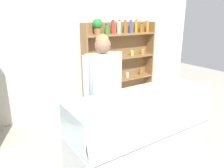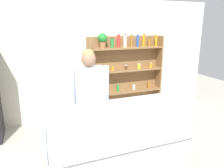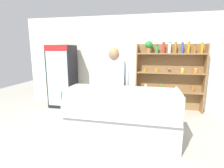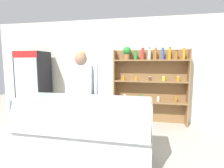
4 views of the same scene
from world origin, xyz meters
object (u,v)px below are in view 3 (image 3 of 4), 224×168
at_px(shelving_unit, 168,73).
at_px(deli_display_case, 121,125).
at_px(shop_clerk, 114,80).
at_px(drinks_fridge, 63,76).

xyz_separation_m(shelving_unit, deli_display_case, (-1.01, -2.01, -0.77)).
distance_m(deli_display_case, shop_clerk, 0.98).
bearing_deg(drinks_fridge, shop_clerk, -31.61).
height_order(drinks_fridge, shelving_unit, shelving_unit).
xyz_separation_m(deli_display_case, shop_clerk, (-0.25, 0.58, 0.75)).
relative_size(shelving_unit, deli_display_case, 0.93).
bearing_deg(shelving_unit, shop_clerk, -131.47).
xyz_separation_m(drinks_fridge, shelving_unit, (3.08, 0.31, 0.16)).
distance_m(drinks_fridge, shelving_unit, 3.10).
bearing_deg(deli_display_case, shop_clerk, 113.37).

